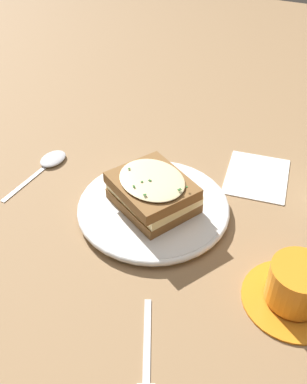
{
  "coord_description": "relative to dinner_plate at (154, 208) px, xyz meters",
  "views": [
    {
      "loc": [
        -0.5,
        -0.22,
        0.52
      ],
      "look_at": [
        0.01,
        -0.0,
        0.05
      ],
      "focal_mm": 42.0,
      "sensor_mm": 36.0,
      "label": 1
    }
  ],
  "objects": [
    {
      "name": "napkin",
      "position": [
        0.16,
        -0.14,
        -0.01
      ],
      "size": [
        0.15,
        0.12,
        0.0
      ],
      "primitive_type": "cube",
      "rotation": [
        0.0,
        0.0,
        0.11
      ],
      "color": "white",
      "rests_on": "ground_plane"
    },
    {
      "name": "fork",
      "position": [
        -0.28,
        -0.11,
        -0.01
      ],
      "size": [
        0.18,
        0.09,
        0.0
      ],
      "rotation": [
        0.0,
        0.0,
        1.97
      ],
      "color": "silver",
      "rests_on": "ground_plane"
    },
    {
      "name": "spoon",
      "position": [
        0.05,
        0.24,
        -0.01
      ],
      "size": [
        0.17,
        0.05,
        0.01
      ],
      "rotation": [
        0.0,
        0.0,
        4.61
      ],
      "color": "silver",
      "rests_on": "ground_plane"
    },
    {
      "name": "ground_plane",
      "position": [
        -0.01,
        0.0,
        -0.01
      ],
      "size": [
        2.4,
        2.4,
        0.0
      ],
      "primitive_type": "plane",
      "color": "olive"
    },
    {
      "name": "teacup_with_saucer",
      "position": [
        -0.09,
        -0.25,
        0.02
      ],
      "size": [
        0.14,
        0.14,
        0.07
      ],
      "rotation": [
        0.0,
        0.0,
        6.18
      ],
      "color": "orange",
      "rests_on": "ground_plane"
    },
    {
      "name": "sandwich",
      "position": [
        -0.0,
        -0.0,
        0.04
      ],
      "size": [
        0.16,
        0.16,
        0.06
      ],
      "rotation": [
        0.0,
        0.0,
        1.05
      ],
      "color": "brown",
      "rests_on": "dinner_plate"
    },
    {
      "name": "dinner_plate",
      "position": [
        0.0,
        0.0,
        0.0
      ],
      "size": [
        0.25,
        0.25,
        0.02
      ],
      "color": "white",
      "rests_on": "ground_plane"
    }
  ]
}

